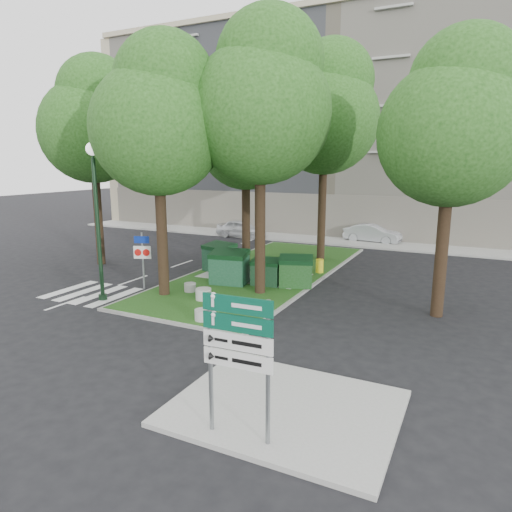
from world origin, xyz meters
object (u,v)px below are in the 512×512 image
Objects in this scene: tree_median_near_left at (160,116)px; bollard_right at (202,315)px; dumpster_c at (266,272)px; car_silver at (373,233)px; car_white at (241,229)px; tree_median_near_right at (263,99)px; tree_median_far at (327,109)px; tree_street_left at (94,121)px; street_lamp at (96,203)px; tree_median_mid at (248,133)px; bollard_left at (190,287)px; dumpster_d at (296,272)px; tree_street_right at (456,119)px; dumpster_b at (229,267)px; bollard_mid at (203,294)px; dumpster_a at (219,258)px; traffic_sign_pole at (143,253)px; litter_bin at (320,266)px; directional_sign at (238,345)px.

tree_median_near_left is 19.57× the size of bollard_right.
car_silver is (1.80, 13.75, -0.06)m from dumpster_c.
tree_median_near_right is at bearing -148.57° from car_white.
tree_median_far is 1.08× the size of tree_street_left.
tree_median_mid is at bearing 72.15° from street_lamp.
street_lamp reaches higher than bollard_left.
dumpster_d is (0.91, 1.54, -7.20)m from tree_median_near_right.
bollard_left is at bearing -156.22° from tree_median_near_right.
tree_street_right is (6.80, -7.00, -1.34)m from tree_median_far.
dumpster_b is 0.49× the size of car_white.
street_lamp is at bearing -143.67° from tree_median_near_left.
tree_median_near_left is 7.42× the size of dumpster_c.
tree_median_near_right is 7.42m from dumpster_b.
tree_median_far is 18.77× the size of bollard_mid.
tree_median_near_left is 5.84× the size of dumpster_a.
tree_median_mid is at bearing 106.86° from bollard_right.
tree_median_far reaches higher than bollard_left.
traffic_sign_pole is at bearing -169.11° from car_white.
dumpster_a reaches higher than bollard_mid.
litter_bin is (0.14, 2.90, -0.33)m from dumpster_d.
directional_sign is 25.41m from car_white.
dumpster_b is 6.35m from street_lamp.
dumpster_c is at bearing 177.57° from car_silver.
tree_median_far is at bearing 68.50° from dumpster_a.
dumpster_b is 3.42× the size of bollard_right.
street_lamp is (-5.18, 0.52, 3.66)m from bollard_right.
street_lamp is at bearing 144.92° from directional_sign.
tree_street_right reaches higher than dumpster_b.
tree_median_near_right is at bearing -28.18° from dumpster_b.
tree_median_near_left is 1.05× the size of tree_median_mid.
car_white reaches higher than bollard_mid.
bollard_left is at bearing -162.80° from dumpster_d.
dumpster_b reaches higher than car_silver.
tree_median_near_left is 1.67× the size of street_lamp.
litter_bin is 0.18× the size of car_white.
tree_median_far is 17.75× the size of litter_bin.
street_lamp reaches higher than car_white.
street_lamp is at bearing 164.26° from car_silver.
bollard_right is at bearing -73.14° from tree_median_mid.
dumpster_a is 4.59m from dumpster_d.
tree_median_near_left is at bearing -125.29° from litter_bin.
dumpster_c reaches higher than litter_bin.
dumpster_d is at bearing 0.18° from tree_street_left.
car_white is (-7.48, 11.65, -0.06)m from dumpster_c.
car_silver is (4.25, 16.19, 0.35)m from bollard_left.
tree_median_near_left is at bearing -163.66° from car_white.
traffic_sign_pole is at bearing -170.33° from tree_street_right.
tree_median_near_right is at bearing -91.53° from tree_median_far.
dumpster_b is at bearing 161.52° from tree_median_near_right.
tree_median_near_left is 7.88m from dumpster_a.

